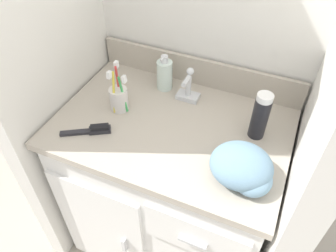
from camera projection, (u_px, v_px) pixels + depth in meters
ground_plane at (170, 233)px, 1.79m from camera, size 6.00×6.00×0.00m
wall_back at (207, 14)px, 1.25m from camera, size 1.05×0.08×2.20m
wall_left at (47, 30)px, 1.16m from camera, size 0.08×0.67×2.20m
wall_right at (336, 99)px, 0.88m from camera, size 0.08×0.67×2.20m
vanity at (170, 187)px, 1.49m from camera, size 0.87×0.61×0.82m
backsplash at (198, 71)px, 1.37m from camera, size 0.87×0.02×0.12m
sink_faucet at (188, 89)px, 1.30m from camera, size 0.09×0.09×0.14m
toothbrush_cup at (119, 98)px, 1.25m from camera, size 0.08×0.08×0.20m
soap_dispenser at (165, 74)px, 1.34m from camera, size 0.06×0.07×0.16m
shaving_cream_can at (260, 116)px, 1.12m from camera, size 0.06×0.06×0.18m
hairbrush at (93, 130)px, 1.18m from camera, size 0.17×0.12×0.03m
hand_towel at (244, 168)px, 1.01m from camera, size 0.20×0.19×0.11m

